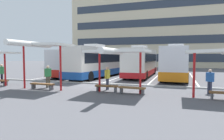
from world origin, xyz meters
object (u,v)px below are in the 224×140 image
coach_bus_0 (75,63)px  coach_bus_3 (177,63)px  bench_3 (107,87)px  waiting_passenger_0 (2,72)px  waiting_passenger_2 (210,80)px  waiting_passenger_3 (107,76)px  coach_bus_1 (101,62)px  coach_bus_2 (142,62)px  waiting_passenger_1 (48,75)px  bench_2 (42,85)px  bench_1 (0,81)px  waiting_shelter_2 (118,52)px  waiting_shelter_1 (39,46)px  bench_4 (132,89)px

coach_bus_0 → coach_bus_3: coach_bus_3 is taller
bench_3 → waiting_passenger_0: bearing=173.3°
waiting_passenger_0 → waiting_passenger_2: (17.07, 0.19, -0.09)m
waiting_passenger_3 → coach_bus_1: bearing=113.9°
coach_bus_3 → waiting_passenger_0: coach_bus_3 is taller
coach_bus_2 → waiting_passenger_3: (-0.61, -10.57, -0.75)m
bench_3 → coach_bus_2: bearing=88.1°
coach_bus_0 → coach_bus_2: coach_bus_2 is taller
waiting_passenger_1 → bench_3: bearing=-4.8°
coach_bus_1 → bench_2: size_ratio=6.50×
bench_3 → bench_1: bearing=179.4°
coach_bus_2 → bench_1: 15.09m
coach_bus_2 → coach_bus_3: 4.13m
bench_2 → waiting_shelter_2: size_ratio=0.39×
coach_bus_0 → waiting_shelter_2: coach_bus_0 is taller
coach_bus_3 → waiting_shelter_1: 14.74m
waiting_shelter_2 → waiting_passenger_0: waiting_shelter_2 is taller
waiting_shelter_2 → coach_bus_3: bearing=72.1°
coach_bus_1 → waiting_passenger_2: (10.67, -8.11, -0.85)m
bench_4 → waiting_passenger_0: size_ratio=1.03×
coach_bus_0 → bench_1: size_ratio=6.35×
bench_2 → coach_bus_0: bearing=105.6°
coach_bus_1 → coach_bus_2: 4.85m
bench_1 → waiting_shelter_1: waiting_shelter_1 is taller
coach_bus_2 → bench_1: coach_bus_2 is taller
coach_bus_0 → waiting_shelter_1: (2.87, -10.52, 1.57)m
waiting_passenger_3 → waiting_passenger_2: bearing=5.1°
waiting_shelter_2 → bench_3: size_ratio=3.16×
coach_bus_3 → bench_4: size_ratio=6.77×
bench_2 → waiting_shelter_2: bearing=2.1°
bench_1 → waiting_passenger_2: waiting_passenger_2 is taller
coach_bus_2 → waiting_shelter_2: coach_bus_2 is taller
waiting_passenger_3 → waiting_shelter_2: bearing=-44.6°
bench_2 → waiting_passenger_0: bearing=162.9°
waiting_passenger_1 → waiting_passenger_3: 4.79m
bench_2 → waiting_shelter_2: waiting_shelter_2 is taller
waiting_passenger_0 → waiting_passenger_1: 5.56m
waiting_shelter_2 → waiting_passenger_1: (-5.90, 0.72, -1.69)m
coach_bus_3 → waiting_shelter_1: (-9.26, -11.37, 1.48)m
coach_bus_1 → waiting_passenger_3: 9.57m
coach_bus_1 → waiting_shelter_1: (-0.73, -10.31, 1.41)m
bench_2 → bench_4: size_ratio=1.10×
waiting_passenger_1 → bench_2: bearing=-79.8°
bench_4 → waiting_shelter_1: bearing=-175.1°
coach_bus_1 → waiting_passenger_3: coach_bus_1 is taller
coach_bus_2 → waiting_passenger_0: size_ratio=6.23×
coach_bus_3 → waiting_shelter_1: bearing=-129.2°
bench_1 → bench_2: 4.76m
coach_bus_3 → waiting_passenger_3: size_ratio=7.19×
coach_bus_0 → coach_bus_1: coach_bus_1 is taller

